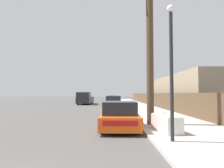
{
  "coord_description": "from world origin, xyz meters",
  "views": [
    {
      "loc": [
        1.79,
        -2.25,
        1.68
      ],
      "look_at": [
        1.9,
        10.26,
        2.28
      ],
      "focal_mm": 32.0,
      "sensor_mm": 36.0,
      "label": 1
    }
  ],
  "objects_px": {
    "car_parked_mid": "(113,103)",
    "pickup_truck": "(85,98)",
    "utility_pole": "(150,51)",
    "street_lamp": "(171,61)",
    "parked_sports_car_red": "(120,116)",
    "discarded_fridge": "(166,123)",
    "car_parked_far": "(113,100)"
  },
  "relations": [
    {
      "from": "parked_sports_car_red",
      "to": "car_parked_mid",
      "type": "height_order",
      "value": "car_parked_mid"
    },
    {
      "from": "discarded_fridge",
      "to": "utility_pole",
      "type": "relative_size",
      "value": 0.25
    },
    {
      "from": "street_lamp",
      "to": "car_parked_far",
      "type": "bearing_deg",
      "value": 93.94
    },
    {
      "from": "utility_pole",
      "to": "street_lamp",
      "type": "relative_size",
      "value": 1.63
    },
    {
      "from": "car_parked_mid",
      "to": "pickup_truck",
      "type": "relative_size",
      "value": 0.7
    },
    {
      "from": "car_parked_mid",
      "to": "street_lamp",
      "type": "relative_size",
      "value": 0.9
    },
    {
      "from": "car_parked_far",
      "to": "utility_pole",
      "type": "xyz_separation_m",
      "value": [
        1.69,
        -20.59,
        3.28
      ]
    },
    {
      "from": "car_parked_far",
      "to": "utility_pole",
      "type": "distance_m",
      "value": 20.91
    },
    {
      "from": "car_parked_mid",
      "to": "street_lamp",
      "type": "xyz_separation_m",
      "value": [
        1.69,
        -15.91,
        2.12
      ]
    },
    {
      "from": "parked_sports_car_red",
      "to": "utility_pole",
      "type": "relative_size",
      "value": 0.55
    },
    {
      "from": "discarded_fridge",
      "to": "pickup_truck",
      "type": "bearing_deg",
      "value": 97.31
    },
    {
      "from": "car_parked_far",
      "to": "car_parked_mid",
      "type": "bearing_deg",
      "value": -91.1
    },
    {
      "from": "utility_pole",
      "to": "discarded_fridge",
      "type": "bearing_deg",
      "value": -82.62
    },
    {
      "from": "car_parked_mid",
      "to": "utility_pole",
      "type": "height_order",
      "value": "utility_pole"
    },
    {
      "from": "discarded_fridge",
      "to": "parked_sports_car_red",
      "type": "height_order",
      "value": "parked_sports_car_red"
    },
    {
      "from": "discarded_fridge",
      "to": "utility_pole",
      "type": "xyz_separation_m",
      "value": [
        -0.25,
        1.95,
        3.47
      ]
    },
    {
      "from": "parked_sports_car_red",
      "to": "pickup_truck",
      "type": "height_order",
      "value": "pickup_truck"
    },
    {
      "from": "pickup_truck",
      "to": "car_parked_far",
      "type": "bearing_deg",
      "value": 178.04
    },
    {
      "from": "parked_sports_car_red",
      "to": "car_parked_far",
      "type": "height_order",
      "value": "car_parked_far"
    },
    {
      "from": "parked_sports_car_red",
      "to": "car_parked_far",
      "type": "bearing_deg",
      "value": 91.96
    },
    {
      "from": "discarded_fridge",
      "to": "car_parked_far",
      "type": "relative_size",
      "value": 0.43
    },
    {
      "from": "car_parked_far",
      "to": "pickup_truck",
      "type": "distance_m",
      "value": 4.34
    },
    {
      "from": "pickup_truck",
      "to": "street_lamp",
      "type": "xyz_separation_m",
      "value": [
        5.99,
        -24.57,
        1.84
      ]
    },
    {
      "from": "discarded_fridge",
      "to": "parked_sports_car_red",
      "type": "bearing_deg",
      "value": 137.36
    },
    {
      "from": "utility_pole",
      "to": "car_parked_far",
      "type": "bearing_deg",
      "value": 94.71
    },
    {
      "from": "car_parked_far",
      "to": "street_lamp",
      "type": "height_order",
      "value": "street_lamp"
    },
    {
      "from": "car_parked_mid",
      "to": "utility_pole",
      "type": "bearing_deg",
      "value": -80.15
    },
    {
      "from": "parked_sports_car_red",
      "to": "street_lamp",
      "type": "bearing_deg",
      "value": -60.41
    },
    {
      "from": "discarded_fridge",
      "to": "pickup_truck",
      "type": "xyz_separation_m",
      "value": [
        -6.26,
        22.83,
        0.49
      ]
    },
    {
      "from": "car_parked_mid",
      "to": "pickup_truck",
      "type": "bearing_deg",
      "value": 118.32
    },
    {
      "from": "car_parked_far",
      "to": "parked_sports_car_red",
      "type": "bearing_deg",
      "value": -90.79
    },
    {
      "from": "car_parked_far",
      "to": "street_lamp",
      "type": "xyz_separation_m",
      "value": [
        1.67,
        -24.26,
        2.14
      ]
    }
  ]
}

